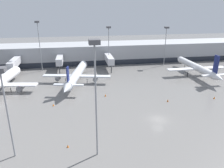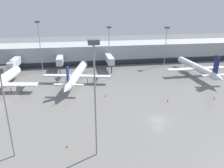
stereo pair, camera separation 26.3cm
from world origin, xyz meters
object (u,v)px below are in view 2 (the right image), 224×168
Objects in this scene: traffic_cone_1 at (168,101)px; apron_light_mast_3 at (2,88)px; traffic_cone_3 at (214,98)px; apron_light_mast_2 at (39,33)px; parked_jet_1 at (197,68)px; traffic_cone_0 at (67,146)px; apron_light_mast_4 at (94,70)px; traffic_cone_2 at (53,105)px; apron_light_mast_1 at (166,35)px; apron_light_mast_7 at (109,35)px; traffic_cone_4 at (105,95)px; parked_jet_0 at (77,74)px.

apron_light_mast_3 is at bearing -154.13° from traffic_cone_1.
apron_light_mast_2 is at bearing 144.38° from traffic_cone_3.
traffic_cone_0 is (-49.92, -39.72, -3.07)m from parked_jet_1.
traffic_cone_1 is 0.03× the size of apron_light_mast_4.
apron_light_mast_1 reaches higher than traffic_cone_2.
apron_light_mast_7 is at bearing 73.35° from traffic_cone_0.
apron_light_mast_2 is at bearing 125.46° from traffic_cone_4.
apron_light_mast_3 is at bearing 123.70° from parked_jet_1.
apron_light_mast_1 is 0.85× the size of apron_light_mast_2.
traffic_cone_4 is 32.54m from apron_light_mast_4.
traffic_cone_1 is 44.46m from apron_light_mast_1.
parked_jet_1 is 47.61× the size of traffic_cone_3.
traffic_cone_2 is (-4.45, 20.11, -0.02)m from traffic_cone_0.
apron_light_mast_2 is (-40.49, 39.20, 15.83)m from traffic_cone_1.
parked_jet_1 is 1.94× the size of apron_light_mast_3.
apron_light_mast_7 is at bearing -179.78° from apron_light_mast_1.
apron_light_mast_1 is 1.03× the size of apron_light_mast_3.
apron_light_mast_1 is (40.91, 18.48, 10.91)m from parked_jet_0.
traffic_cone_2 is 0.03× the size of apron_light_mast_2.
traffic_cone_0 is 1.06× the size of traffic_cone_2.
apron_light_mast_4 reaches higher than traffic_cone_3.
traffic_cone_1 is at bearing 178.57° from traffic_cone_3.
apron_light_mast_1 is 0.97× the size of apron_light_mast_7.
traffic_cone_4 is at bearing -100.60° from apron_light_mast_7.
traffic_cone_1 reaches higher than traffic_cone_2.
parked_jet_0 is 26.05m from apron_light_mast_7.
traffic_cone_1 is (-21.41, -22.21, -2.99)m from parked_jet_1.
apron_light_mast_4 is (-5.39, -27.63, 16.32)m from traffic_cone_4.
traffic_cone_1 is 14.73m from traffic_cone_3.
traffic_cone_3 is at bearing -90.13° from apron_light_mast_1.
traffic_cone_0 is 0.03× the size of apron_light_mast_1.
apron_light_mast_2 is at bearing 101.93° from traffic_cone_0.
apron_light_mast_3 is at bearing -129.02° from traffic_cone_4.
apron_light_mast_1 reaches higher than parked_jet_1.
traffic_cone_2 is at bearing 172.25° from parked_jet_0.
parked_jet_0 is 45.51× the size of traffic_cone_4.
apron_light_mast_4 reaches higher than apron_light_mast_7.
traffic_cone_0 is 0.80× the size of traffic_cone_1.
apron_light_mast_7 is at bearing -25.89° from parked_jet_0.
traffic_cone_3 is 0.04× the size of apron_light_mast_7.
traffic_cone_2 is 16.03m from traffic_cone_4.
traffic_cone_4 is at bearing -136.24° from parked_jet_0.
traffic_cone_1 is 0.96× the size of traffic_cone_4.
apron_light_mast_7 is at bearing 65.24° from apron_light_mast_3.
parked_jet_1 is 63.10m from apron_light_mast_4.
traffic_cone_1 is at bearing -44.07° from apron_light_mast_2.
parked_jet_0 is at bearing 94.31° from apron_light_mast_4.
traffic_cone_2 is at bearing 113.33° from apron_light_mast_4.
traffic_cone_4 is (-17.55, 6.99, 0.02)m from traffic_cone_1.
traffic_cone_3 reaches higher than traffic_cone_0.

